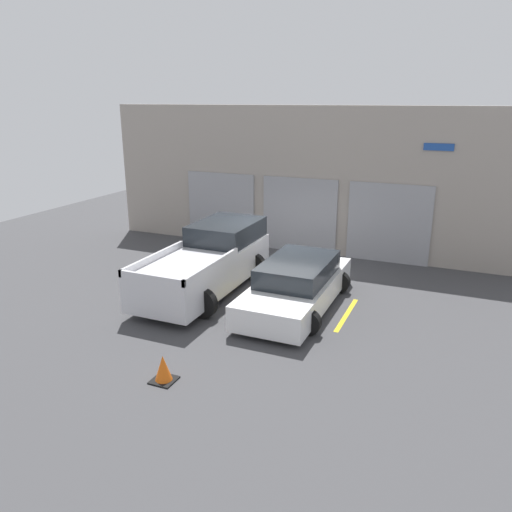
# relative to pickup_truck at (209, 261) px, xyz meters

# --- Properties ---
(ground_plane) EXTENTS (28.00, 28.00, 0.00)m
(ground_plane) POSITION_rel_pickup_truck_xyz_m (1.38, 1.66, -0.83)
(ground_plane) COLOR #3D3D3F
(shophouse_building) EXTENTS (15.50, 0.68, 5.12)m
(shophouse_building) POSITION_rel_pickup_truck_xyz_m (1.37, 4.95, 1.68)
(shophouse_building) COLOR #9E9389
(shophouse_building) RESTS_ON ground
(pickup_truck) EXTENTS (2.42, 5.21, 1.76)m
(pickup_truck) POSITION_rel_pickup_truck_xyz_m (0.00, 0.00, 0.00)
(pickup_truck) COLOR silver
(pickup_truck) RESTS_ON ground
(sedan_white) EXTENTS (2.21, 4.73, 1.28)m
(sedan_white) POSITION_rel_pickup_truck_xyz_m (2.76, -0.23, -0.23)
(sedan_white) COLOR white
(sedan_white) RESTS_ON ground
(parking_stripe_far_left) EXTENTS (0.12, 2.20, 0.01)m
(parking_stripe_far_left) POSITION_rel_pickup_truck_xyz_m (-1.38, -0.26, -0.83)
(parking_stripe_far_left) COLOR gold
(parking_stripe_far_left) RESTS_ON ground
(parking_stripe_left) EXTENTS (0.12, 2.20, 0.01)m
(parking_stripe_left) POSITION_rel_pickup_truck_xyz_m (1.38, -0.26, -0.83)
(parking_stripe_left) COLOR gold
(parking_stripe_left) RESTS_ON ground
(parking_stripe_centre) EXTENTS (0.12, 2.20, 0.01)m
(parking_stripe_centre) POSITION_rel_pickup_truck_xyz_m (4.14, -0.26, -0.83)
(parking_stripe_centre) COLOR gold
(parking_stripe_centre) RESTS_ON ground
(traffic_cone) EXTENTS (0.47, 0.47, 0.55)m
(traffic_cone) POSITION_rel_pickup_truck_xyz_m (1.57, -4.80, -0.58)
(traffic_cone) COLOR black
(traffic_cone) RESTS_ON ground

